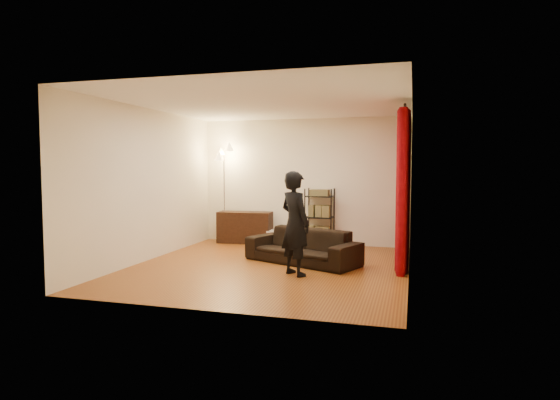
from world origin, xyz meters
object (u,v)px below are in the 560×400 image
(person, at_px, (295,223))
(storage_boxes, at_px, (271,237))
(wire_shelf, at_px, (320,217))
(media_cabinet, at_px, (245,227))
(sofa, at_px, (302,246))
(floor_lamp, at_px, (224,194))

(person, xyz_separation_m, storage_boxes, (-1.19, 2.64, -0.64))
(person, relative_size, wire_shelf, 1.32)
(person, relative_size, media_cabinet, 1.36)
(media_cabinet, relative_size, storage_boxes, 3.12)
(sofa, xyz_separation_m, person, (0.10, -0.92, 0.51))
(media_cabinet, distance_m, floor_lamp, 0.86)
(sofa, xyz_separation_m, media_cabinet, (-1.71, 1.76, 0.05))
(sofa, height_order, floor_lamp, floor_lamp)
(media_cabinet, xyz_separation_m, floor_lamp, (-0.47, -0.04, 0.72))
(media_cabinet, distance_m, storage_boxes, 0.65)
(wire_shelf, xyz_separation_m, floor_lamp, (-2.12, -0.09, 0.45))
(sofa, height_order, wire_shelf, wire_shelf)
(sofa, bearing_deg, person, -61.23)
(sofa, bearing_deg, wire_shelf, 114.61)
(person, distance_m, wire_shelf, 2.75)
(media_cabinet, relative_size, wire_shelf, 0.97)
(media_cabinet, height_order, storage_boxes, media_cabinet)
(floor_lamp, bearing_deg, storage_boxes, -0.10)
(sofa, bearing_deg, floor_lamp, 164.57)
(person, height_order, storage_boxes, person)
(media_cabinet, bearing_deg, sofa, -48.85)
(person, height_order, floor_lamp, floor_lamp)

